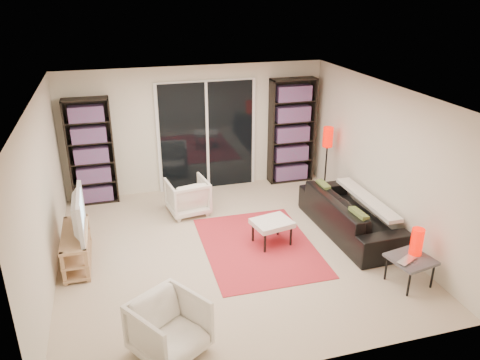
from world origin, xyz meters
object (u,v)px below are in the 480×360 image
sofa (350,214)px  ottoman (272,224)px  armchair_front (169,328)px  side_table (411,261)px  bookshelf_left (91,152)px  tv_stand (77,247)px  floor_lamp (327,144)px  bookshelf_right (292,131)px  armchair_back (188,196)px

sofa → ottoman: (-1.35, -0.02, 0.03)m
armchair_front → side_table: armchair_front is taller
bookshelf_left → tv_stand: size_ratio=1.73×
ottoman → sofa: bearing=0.8°
tv_stand → bookshelf_left: bearing=82.8°
ottoman → armchair_front: bearing=-134.1°
armchair_front → floor_lamp: size_ratio=0.53×
bookshelf_right → side_table: (0.20, -3.85, -0.69)m
armchair_front → ottoman: armchair_front is taller
armchair_front → tv_stand: bearing=83.0°
bookshelf_left → bookshelf_right: (3.85, -0.00, 0.07)m
armchair_front → ottoman: size_ratio=1.10×
sofa → ottoman: 1.35m
bookshelf_right → armchair_back: bookshelf_right is taller
bookshelf_right → floor_lamp: size_ratio=1.55×
tv_stand → sofa: bearing=-3.0°
sofa → floor_lamp: floor_lamp is taller
bookshelf_right → sofa: size_ratio=0.97×
bookshelf_left → ottoman: bookshelf_left is taller
tv_stand → sofa: size_ratio=0.52×
bookshelf_left → bookshelf_right: bookshelf_right is taller
bookshelf_left → sofa: bookshelf_left is taller
sofa → bookshelf_right: bearing=1.2°
armchair_front → side_table: bearing=-25.8°
armchair_back → ottoman: armchair_back is taller
armchair_front → floor_lamp: 4.85m
tv_stand → side_table: (4.31, -1.75, 0.10)m
bookshelf_right → armchair_front: (-3.08, -4.26, -0.72)m
tv_stand → floor_lamp: 4.69m
tv_stand → ottoman: 2.90m
side_table → floor_lamp: 3.04m
bookshelf_left → floor_lamp: bookshelf_left is taller
bookshelf_right → tv_stand: bearing=-152.9°
bookshelf_left → side_table: (4.05, -3.85, -0.62)m
bookshelf_left → armchair_back: bearing=-30.5°
bookshelf_left → bookshelf_right: size_ratio=0.93×
bookshelf_right → ottoman: 2.74m
sofa → bookshelf_left: bearing=57.7°
sofa → armchair_front: (-3.20, -1.93, 0.01)m
bookshelf_right → sofa: bearing=-86.9°
armchair_back → armchair_front: 3.43m
tv_stand → side_table: 4.65m
bookshelf_left → tv_stand: (-0.27, -2.11, -0.71)m
bookshelf_right → tv_stand: bookshelf_right is taller
bookshelf_left → floor_lamp: 4.30m
bookshelf_right → side_table: 3.92m
bookshelf_left → sofa: size_ratio=0.90×
bookshelf_left → tv_stand: bookshelf_left is taller
bookshelf_left → ottoman: 3.58m
bookshelf_right → tv_stand: size_ratio=1.86×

